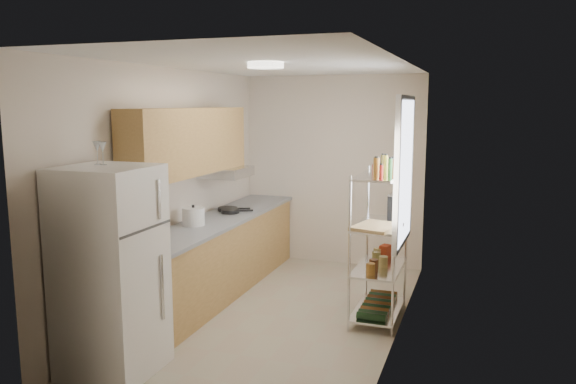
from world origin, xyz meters
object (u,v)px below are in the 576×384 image
Objects in this scene: cutting_board at (376,227)px; espresso_machine at (397,206)px; rice_cooker at (193,216)px; refrigerator at (111,271)px; frying_pan_large at (228,209)px.

cutting_board is 0.56m from espresso_machine.
rice_cooker is 2.01m from cutting_board.
refrigerator is at bearing -138.95° from cutting_board.
cutting_board is at bearing 41.05° from refrigerator.
cutting_board is (2.02, -0.88, 0.11)m from frying_pan_large.
frying_pan_large is (-0.01, 0.89, -0.08)m from rice_cooker.
cutting_board is at bearing 0.23° from rice_cooker.
refrigerator is 2.52m from frying_pan_large.
refrigerator reaches higher than cutting_board.
espresso_machine is (2.14, -0.34, 0.23)m from frying_pan_large.
rice_cooker is 1.00× the size of frying_pan_large.
refrigerator is 3.55× the size of cutting_board.
rice_cooker is (-0.13, 1.63, 0.14)m from refrigerator.
frying_pan_large is 0.50× the size of cutting_board.
espresso_machine is (2.13, 0.54, 0.15)m from rice_cooker.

